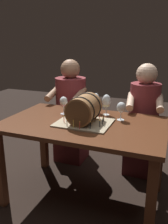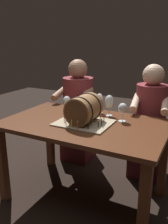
{
  "view_description": "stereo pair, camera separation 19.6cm",
  "coord_description": "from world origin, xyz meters",
  "px_view_note": "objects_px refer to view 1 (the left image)",
  "views": [
    {
      "loc": [
        0.7,
        -1.78,
        1.4
      ],
      "look_at": [
        0.01,
        -0.03,
        0.84
      ],
      "focal_mm": 38.27,
      "sensor_mm": 36.0,
      "label": 1
    },
    {
      "loc": [
        0.88,
        -1.7,
        1.4
      ],
      "look_at": [
        0.01,
        -0.03,
        0.84
      ],
      "focal_mm": 38.27,
      "sensor_mm": 36.0,
      "label": 2
    }
  ],
  "objects_px": {
    "wine_glass_rose": "(64,102)",
    "person_seated_left": "(71,115)",
    "person_seated_right": "(143,126)",
    "wine_glass_white": "(106,102)",
    "dining_table": "(84,134)",
    "wine_glass_empty": "(121,108)",
    "wine_glass_red": "(84,99)",
    "wine_glass_amber": "(96,100)",
    "barrel_cake": "(84,110)"
  },
  "relations": [
    {
      "from": "wine_glass_amber",
      "to": "person_seated_right",
      "type": "xyz_separation_m",
      "value": [
        0.42,
        0.33,
        -0.33
      ]
    },
    {
      "from": "dining_table",
      "to": "person_seated_right",
      "type": "relative_size",
      "value": 1.15
    },
    {
      "from": "person_seated_right",
      "to": "wine_glass_amber",
      "type": "bearing_deg",
      "value": -141.3
    },
    {
      "from": "dining_table",
      "to": "person_seated_left",
      "type": "bearing_deg",
      "value": 122.59
    },
    {
      "from": "wine_glass_rose",
      "to": "person_seated_right",
      "type": "xyz_separation_m",
      "value": [
        0.68,
        0.5,
        -0.32
      ]
    },
    {
      "from": "person_seated_left",
      "to": "person_seated_right",
      "type": "xyz_separation_m",
      "value": [
        0.83,
        -0.0,
        -0.03
      ]
    },
    {
      "from": "wine_glass_rose",
      "to": "person_seated_left",
      "type": "height_order",
      "value": "person_seated_left"
    },
    {
      "from": "wine_glass_red",
      "to": "person_seated_left",
      "type": "xyz_separation_m",
      "value": [
        -0.3,
        0.36,
        -0.3
      ]
    },
    {
      "from": "person_seated_right",
      "to": "wine_glass_white",
      "type": "bearing_deg",
      "value": -127.81
    },
    {
      "from": "wine_glass_red",
      "to": "wine_glass_amber",
      "type": "bearing_deg",
      "value": 13.02
    },
    {
      "from": "barrel_cake",
      "to": "person_seated_right",
      "type": "height_order",
      "value": "person_seated_right"
    },
    {
      "from": "dining_table",
      "to": "person_seated_left",
      "type": "distance_m",
      "value": 0.78
    },
    {
      "from": "wine_glass_rose",
      "to": "person_seated_right",
      "type": "bearing_deg",
      "value": 36.53
    },
    {
      "from": "wine_glass_amber",
      "to": "wine_glass_empty",
      "type": "bearing_deg",
      "value": -27.79
    },
    {
      "from": "wine_glass_white",
      "to": "person_seated_right",
      "type": "xyz_separation_m",
      "value": [
        0.3,
        0.38,
        -0.33
      ]
    },
    {
      "from": "wine_glass_empty",
      "to": "person_seated_left",
      "type": "bearing_deg",
      "value": 145.23
    },
    {
      "from": "barrel_cake",
      "to": "wine_glass_rose",
      "type": "height_order",
      "value": "barrel_cake"
    },
    {
      "from": "dining_table",
      "to": "person_seated_left",
      "type": "relative_size",
      "value": 1.14
    },
    {
      "from": "person_seated_left",
      "to": "wine_glass_white",
      "type": "bearing_deg",
      "value": -35.73
    },
    {
      "from": "dining_table",
      "to": "person_seated_right",
      "type": "bearing_deg",
      "value": 57.36
    },
    {
      "from": "dining_table",
      "to": "wine_glass_rose",
      "type": "xyz_separation_m",
      "value": [
        -0.26,
        0.15,
        0.23
      ]
    },
    {
      "from": "wine_glass_red",
      "to": "dining_table",
      "type": "bearing_deg",
      "value": -68.8
    },
    {
      "from": "wine_glass_amber",
      "to": "person_seated_left",
      "type": "relative_size",
      "value": 0.16
    },
    {
      "from": "wine_glass_amber",
      "to": "wine_glass_red",
      "type": "bearing_deg",
      "value": -166.98
    },
    {
      "from": "wine_glass_amber",
      "to": "person_seated_right",
      "type": "relative_size",
      "value": 0.16
    },
    {
      "from": "wine_glass_empty",
      "to": "person_seated_left",
      "type": "xyz_separation_m",
      "value": [
        -0.7,
        0.48,
        -0.28
      ]
    },
    {
      "from": "barrel_cake",
      "to": "wine_glass_red",
      "type": "height_order",
      "value": "barrel_cake"
    },
    {
      "from": "wine_glass_empty",
      "to": "person_seated_right",
      "type": "xyz_separation_m",
      "value": [
        0.14,
        0.48,
        -0.31
      ]
    },
    {
      "from": "wine_glass_rose",
      "to": "wine_glass_amber",
      "type": "height_order",
      "value": "wine_glass_amber"
    },
    {
      "from": "dining_table",
      "to": "wine_glass_white",
      "type": "bearing_deg",
      "value": 66.0
    },
    {
      "from": "wine_glass_red",
      "to": "person_seated_left",
      "type": "bearing_deg",
      "value": 130.08
    },
    {
      "from": "wine_glass_red",
      "to": "wine_glass_amber",
      "type": "distance_m",
      "value": 0.11
    },
    {
      "from": "wine_glass_red",
      "to": "wine_glass_rose",
      "type": "xyz_separation_m",
      "value": [
        -0.15,
        -0.14,
        -0.01
      ]
    },
    {
      "from": "person_seated_right",
      "to": "dining_table",
      "type": "bearing_deg",
      "value": -122.64
    },
    {
      "from": "wine_glass_white",
      "to": "person_seated_left",
      "type": "relative_size",
      "value": 0.16
    },
    {
      "from": "wine_glass_rose",
      "to": "wine_glass_amber",
      "type": "xyz_separation_m",
      "value": [
        0.26,
        0.17,
        0.01
      ]
    },
    {
      "from": "dining_table",
      "to": "wine_glass_amber",
      "type": "height_order",
      "value": "wine_glass_amber"
    },
    {
      "from": "dining_table",
      "to": "wine_glass_empty",
      "type": "relative_size",
      "value": 8.47
    },
    {
      "from": "barrel_cake",
      "to": "wine_glass_rose",
      "type": "relative_size",
      "value": 2.66
    },
    {
      "from": "wine_glass_empty",
      "to": "wine_glass_amber",
      "type": "xyz_separation_m",
      "value": [
        -0.28,
        0.15,
        0.01
      ]
    },
    {
      "from": "wine_glass_red",
      "to": "wine_glass_rose",
      "type": "bearing_deg",
      "value": -136.31
    },
    {
      "from": "wine_glass_rose",
      "to": "wine_glass_empty",
      "type": "height_order",
      "value": "wine_glass_rose"
    },
    {
      "from": "person_seated_left",
      "to": "wine_glass_amber",
      "type": "bearing_deg",
      "value": -38.89
    },
    {
      "from": "wine_glass_red",
      "to": "person_seated_left",
      "type": "relative_size",
      "value": 0.15
    },
    {
      "from": "barrel_cake",
      "to": "wine_glass_white",
      "type": "xyz_separation_m",
      "value": [
        0.11,
        0.3,
        0.01
      ]
    },
    {
      "from": "wine_glass_rose",
      "to": "wine_glass_empty",
      "type": "bearing_deg",
      "value": 2.06
    },
    {
      "from": "barrel_cake",
      "to": "wine_glass_rose",
      "type": "distance_m",
      "value": 0.33
    },
    {
      "from": "barrel_cake",
      "to": "wine_glass_amber",
      "type": "bearing_deg",
      "value": 92.41
    },
    {
      "from": "wine_glass_rose",
      "to": "person_seated_left",
      "type": "distance_m",
      "value": 0.6
    },
    {
      "from": "dining_table",
      "to": "wine_glass_red",
      "type": "relative_size",
      "value": 7.6
    }
  ]
}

